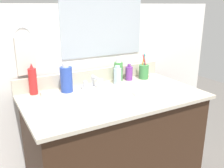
{
  "coord_description": "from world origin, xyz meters",
  "views": [
    {
      "loc": [
        -0.69,
        -1.2,
        1.29
      ],
      "look_at": [
        -0.01,
        0.0,
        0.86
      ],
      "focal_mm": 39.96,
      "sensor_mm": 36.0,
      "label": 1
    }
  ],
  "objects_px": {
    "bottle_gel_clear": "(117,75)",
    "bottle_cream_purple": "(129,73)",
    "bottle_toner_green": "(118,71)",
    "soap_bar": "(46,93)",
    "bottle_shampoo_blue": "(66,79)",
    "faucet": "(94,83)",
    "bottle_spray_red": "(33,81)",
    "hand_towel": "(26,56)",
    "cup_green": "(144,71)"
  },
  "relations": [
    {
      "from": "bottle_gel_clear",
      "to": "bottle_cream_purple",
      "type": "xyz_separation_m",
      "value": [
        0.11,
        0.03,
        -0.01
      ]
    },
    {
      "from": "bottle_toner_green",
      "to": "soap_bar",
      "type": "bearing_deg",
      "value": -173.79
    },
    {
      "from": "bottle_shampoo_blue",
      "to": "bottle_toner_green",
      "type": "bearing_deg",
      "value": 7.57
    },
    {
      "from": "faucet",
      "to": "bottle_spray_red",
      "type": "bearing_deg",
      "value": 170.01
    },
    {
      "from": "hand_towel",
      "to": "cup_green",
      "type": "bearing_deg",
      "value": -8.41
    },
    {
      "from": "bottle_gel_clear",
      "to": "bottle_spray_red",
      "type": "bearing_deg",
      "value": 172.95
    },
    {
      "from": "bottle_cream_purple",
      "to": "hand_towel",
      "type": "bearing_deg",
      "value": 171.95
    },
    {
      "from": "bottle_spray_red",
      "to": "soap_bar",
      "type": "bearing_deg",
      "value": -45.79
    },
    {
      "from": "bottle_toner_green",
      "to": "soap_bar",
      "type": "distance_m",
      "value": 0.53
    },
    {
      "from": "hand_towel",
      "to": "faucet",
      "type": "relative_size",
      "value": 1.38
    },
    {
      "from": "bottle_gel_clear",
      "to": "bottle_cream_purple",
      "type": "distance_m",
      "value": 0.12
    },
    {
      "from": "bottle_shampoo_blue",
      "to": "cup_green",
      "type": "bearing_deg",
      "value": 0.02
    },
    {
      "from": "bottle_gel_clear",
      "to": "bottle_spray_red",
      "type": "height_order",
      "value": "bottle_spray_red"
    },
    {
      "from": "bottle_toner_green",
      "to": "cup_green",
      "type": "bearing_deg",
      "value": -16.21
    },
    {
      "from": "bottle_spray_red",
      "to": "soap_bar",
      "type": "relative_size",
      "value": 2.94
    },
    {
      "from": "bottle_spray_red",
      "to": "bottle_cream_purple",
      "type": "xyz_separation_m",
      "value": [
        0.65,
        -0.03,
        -0.03
      ]
    },
    {
      "from": "bottle_spray_red",
      "to": "faucet",
      "type": "bearing_deg",
      "value": -9.99
    },
    {
      "from": "bottle_cream_purple",
      "to": "bottle_toner_green",
      "type": "xyz_separation_m",
      "value": [
        -0.07,
        0.03,
        0.02
      ]
    },
    {
      "from": "hand_towel",
      "to": "bottle_cream_purple",
      "type": "distance_m",
      "value": 0.69
    },
    {
      "from": "bottle_cream_purple",
      "to": "bottle_toner_green",
      "type": "distance_m",
      "value": 0.08
    },
    {
      "from": "bottle_cream_purple",
      "to": "soap_bar",
      "type": "relative_size",
      "value": 1.79
    },
    {
      "from": "hand_towel",
      "to": "bottle_spray_red",
      "type": "height_order",
      "value": "hand_towel"
    },
    {
      "from": "hand_towel",
      "to": "bottle_toner_green",
      "type": "height_order",
      "value": "hand_towel"
    },
    {
      "from": "hand_towel",
      "to": "soap_bar",
      "type": "height_order",
      "value": "hand_towel"
    },
    {
      "from": "bottle_cream_purple",
      "to": "bottle_toner_green",
      "type": "bearing_deg",
      "value": 155.16
    },
    {
      "from": "bottle_shampoo_blue",
      "to": "soap_bar",
      "type": "height_order",
      "value": "bottle_shampoo_blue"
    },
    {
      "from": "bottle_spray_red",
      "to": "bottle_cream_purple",
      "type": "bearing_deg",
      "value": -2.88
    },
    {
      "from": "bottle_cream_purple",
      "to": "soap_bar",
      "type": "bearing_deg",
      "value": -177.52
    },
    {
      "from": "bottle_shampoo_blue",
      "to": "soap_bar",
      "type": "relative_size",
      "value": 2.82
    },
    {
      "from": "hand_towel",
      "to": "bottle_spray_red",
      "type": "bearing_deg",
      "value": -76.31
    },
    {
      "from": "bottle_gel_clear",
      "to": "bottle_toner_green",
      "type": "height_order",
      "value": "bottle_toner_green"
    },
    {
      "from": "hand_towel",
      "to": "bottle_spray_red",
      "type": "distance_m",
      "value": 0.15
    },
    {
      "from": "hand_towel",
      "to": "bottle_cream_purple",
      "type": "xyz_separation_m",
      "value": [
        0.67,
        -0.09,
        -0.17
      ]
    },
    {
      "from": "bottle_spray_red",
      "to": "bottle_cream_purple",
      "type": "relative_size",
      "value": 1.64
    },
    {
      "from": "bottle_toner_green",
      "to": "bottle_shampoo_blue",
      "type": "bearing_deg",
      "value": -172.43
    },
    {
      "from": "faucet",
      "to": "bottle_shampoo_blue",
      "type": "distance_m",
      "value": 0.18
    },
    {
      "from": "bottle_cream_purple",
      "to": "cup_green",
      "type": "distance_m",
      "value": 0.11
    },
    {
      "from": "bottle_gel_clear",
      "to": "bottle_spray_red",
      "type": "xyz_separation_m",
      "value": [
        -0.54,
        0.07,
        0.03
      ]
    },
    {
      "from": "bottle_gel_clear",
      "to": "bottle_toner_green",
      "type": "distance_m",
      "value": 0.08
    },
    {
      "from": "hand_towel",
      "to": "bottle_shampoo_blue",
      "type": "xyz_separation_m",
      "value": [
        0.2,
        -0.12,
        -0.14
      ]
    },
    {
      "from": "hand_towel",
      "to": "bottle_spray_red",
      "type": "relative_size",
      "value": 1.17
    },
    {
      "from": "bottle_cream_purple",
      "to": "soap_bar",
      "type": "distance_m",
      "value": 0.6
    },
    {
      "from": "bottle_gel_clear",
      "to": "bottle_shampoo_blue",
      "type": "xyz_separation_m",
      "value": [
        -0.35,
        0.01,
        0.02
      ]
    },
    {
      "from": "faucet",
      "to": "soap_bar",
      "type": "xyz_separation_m",
      "value": [
        -0.3,
        0.01,
        -0.02
      ]
    },
    {
      "from": "bottle_toner_green",
      "to": "bottle_spray_red",
      "type": "bearing_deg",
      "value": 179.88
    },
    {
      "from": "faucet",
      "to": "bottle_cream_purple",
      "type": "relative_size",
      "value": 1.4
    },
    {
      "from": "faucet",
      "to": "soap_bar",
      "type": "relative_size",
      "value": 2.5
    },
    {
      "from": "bottle_spray_red",
      "to": "bottle_cream_purple",
      "type": "distance_m",
      "value": 0.65
    },
    {
      "from": "bottle_spray_red",
      "to": "bottle_toner_green",
      "type": "height_order",
      "value": "bottle_spray_red"
    },
    {
      "from": "bottle_cream_purple",
      "to": "soap_bar",
      "type": "xyz_separation_m",
      "value": [
        -0.59,
        -0.03,
        -0.04
      ]
    }
  ]
}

